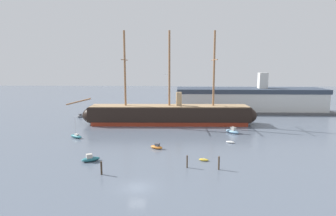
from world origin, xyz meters
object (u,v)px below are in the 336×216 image
(tall_ship, at_px, (169,114))
(mooring_piling_nearest, at_px, (101,168))
(dinghy_mid_right, at_px, (230,142))
(dinghy_far_right, at_px, (249,121))
(mooring_piling_right_pair, at_px, (187,162))
(dockside_warehouse_right, at_px, (249,100))
(motorboat_near_centre, at_px, (157,147))
(dinghy_foreground_right, at_px, (204,160))
(sailboat_mid_left, at_px, (76,136))
(mooring_piling_left_pair, at_px, (219,163))
(motorboat_alongside_stern, at_px, (232,131))
(motorboat_far_left, at_px, (81,116))
(motorboat_foreground_left, at_px, (90,159))
(seagull_in_flight, at_px, (166,74))

(tall_ship, bearing_deg, mooring_piling_nearest, -103.73)
(dinghy_mid_right, bearing_deg, dinghy_far_right, 67.99)
(mooring_piling_right_pair, relative_size, dockside_warehouse_right, 0.04)
(motorboat_near_centre, xyz_separation_m, mooring_piling_nearest, (-8.02, -14.91, 0.68))
(dinghy_foreground_right, relative_size, dinghy_far_right, 0.85)
(motorboat_near_centre, distance_m, sailboat_mid_left, 22.36)
(dinghy_far_right, bearing_deg, tall_ship, -168.41)
(motorboat_near_centre, xyz_separation_m, sailboat_mid_left, (-20.75, 8.34, 0.01))
(tall_ship, bearing_deg, mooring_piling_right_pair, -83.22)
(dinghy_mid_right, height_order, dinghy_far_right, dinghy_far_right)
(mooring_piling_left_pair, relative_size, dockside_warehouse_right, 0.04)
(motorboat_alongside_stern, distance_m, motorboat_far_left, 52.87)
(motorboat_foreground_left, xyz_separation_m, seagull_in_flight, (13.56, 18.03, 15.20))
(dinghy_foreground_right, height_order, motorboat_alongside_stern, motorboat_alongside_stern)
(motorboat_foreground_left, distance_m, dinghy_foreground_right, 21.44)
(motorboat_near_centre, bearing_deg, dockside_warehouse_right, 57.42)
(tall_ship, bearing_deg, motorboat_far_left, 161.43)
(dinghy_far_right, relative_size, mooring_piling_right_pair, 1.05)
(dinghy_mid_right, distance_m, mooring_piling_right_pair, 19.38)
(motorboat_foreground_left, distance_m, motorboat_alongside_stern, 38.75)
(mooring_piling_nearest, xyz_separation_m, mooring_piling_right_pair, (14.29, 3.73, 0.01))
(motorboat_near_centre, distance_m, dockside_warehouse_right, 59.63)
(sailboat_mid_left, distance_m, dinghy_mid_right, 37.68)
(motorboat_foreground_left, bearing_deg, mooring_piling_right_pair, -8.21)
(motorboat_foreground_left, relative_size, seagull_in_flight, 2.79)
(motorboat_foreground_left, bearing_deg, motorboat_alongside_stern, 36.98)
(tall_ship, distance_m, dinghy_foreground_right, 34.13)
(sailboat_mid_left, bearing_deg, tall_ship, 37.41)
(motorboat_foreground_left, xyz_separation_m, dinghy_foreground_right, (21.42, 1.08, -0.29))
(tall_ship, xyz_separation_m, dockside_warehouse_right, (30.14, 24.47, 1.46))
(dinghy_foreground_right, distance_m, motorboat_alongside_stern, 24.19)
(dinghy_mid_right, relative_size, motorboat_far_left, 0.75)
(motorboat_near_centre, height_order, dockside_warehouse_right, dockside_warehouse_right)
(motorboat_near_centre, height_order, dinghy_far_right, motorboat_near_centre)
(motorboat_alongside_stern, bearing_deg, dinghy_far_right, 63.22)
(tall_ship, bearing_deg, dinghy_foreground_right, -77.00)
(motorboat_near_centre, relative_size, dinghy_mid_right, 1.44)
(dockside_warehouse_right, bearing_deg, dinghy_foreground_right, -111.32)
(motorboat_near_centre, xyz_separation_m, dockside_warehouse_right, (32.03, 50.13, 4.07))
(dinghy_foreground_right, height_order, mooring_piling_right_pair, mooring_piling_right_pair)
(seagull_in_flight, bearing_deg, motorboat_alongside_stern, 16.88)
(motorboat_far_left, bearing_deg, dinghy_foreground_right, -48.33)
(motorboat_foreground_left, relative_size, dockside_warehouse_right, 0.06)
(motorboat_foreground_left, height_order, motorboat_far_left, motorboat_foreground_left)
(motorboat_alongside_stern, xyz_separation_m, mooring_piling_nearest, (-27.10, -29.66, 0.52))
(sailboat_mid_left, bearing_deg, dinghy_mid_right, -4.98)
(sailboat_mid_left, relative_size, mooring_piling_nearest, 2.37)
(mooring_piling_left_pair, height_order, mooring_piling_right_pair, mooring_piling_left_pair)
(seagull_in_flight, bearing_deg, motorboat_near_centre, -100.10)
(motorboat_foreground_left, bearing_deg, sailboat_mid_left, 117.70)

